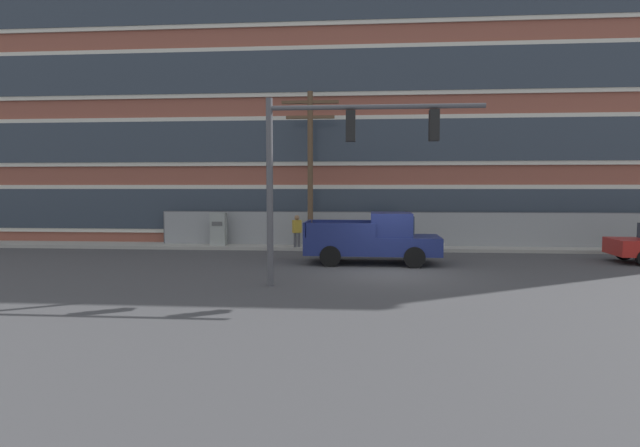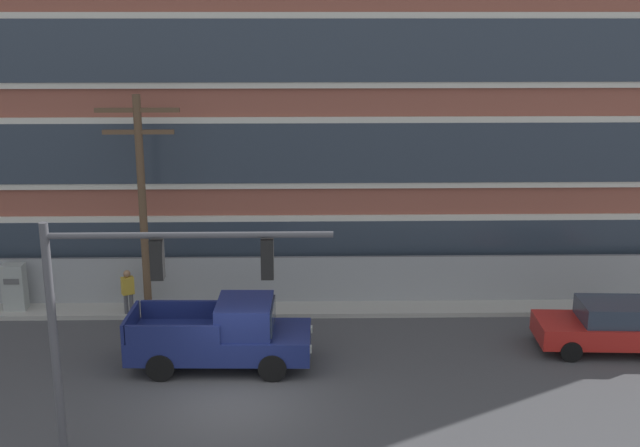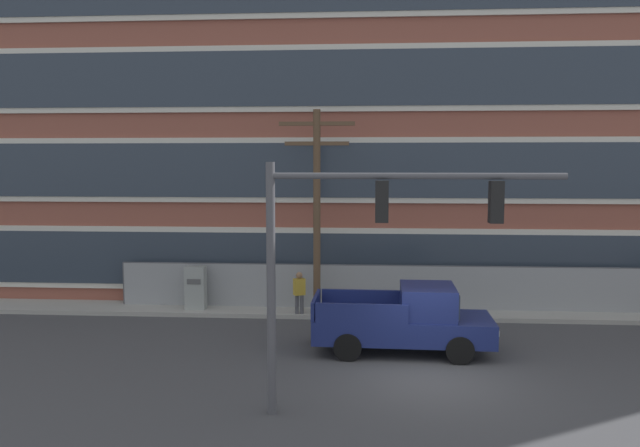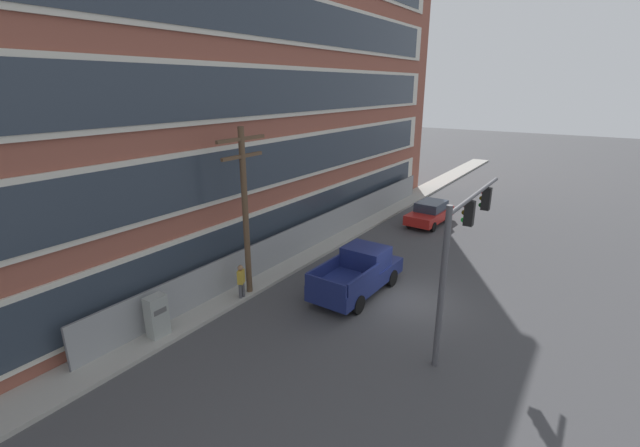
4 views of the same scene
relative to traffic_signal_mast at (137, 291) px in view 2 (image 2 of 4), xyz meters
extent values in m
plane|color=#424244|center=(1.86, 2.42, -4.07)|extent=(160.00, 160.00, 0.00)
cube|color=#9E9B93|center=(1.86, 9.40, -3.99)|extent=(80.00, 1.89, 0.16)
cube|color=brown|center=(-1.40, 16.32, 4.55)|extent=(48.44, 11.94, 17.23)
cube|color=beige|center=(-1.40, 10.29, -2.17)|extent=(44.56, 0.10, 2.48)
cube|color=#2D3844|center=(-1.40, 10.23, -2.17)|extent=(42.62, 0.06, 2.07)
cube|color=beige|center=(-1.40, 10.29, 1.27)|extent=(44.56, 0.10, 2.48)
cube|color=#2D3844|center=(-1.40, 10.23, 1.27)|extent=(42.62, 0.06, 2.07)
cube|color=beige|center=(-1.40, 10.29, 4.72)|extent=(44.56, 0.10, 2.48)
cube|color=#2D3844|center=(-1.40, 10.23, 4.72)|extent=(42.62, 0.06, 2.07)
cube|color=gray|center=(5.36, 9.70, -3.17)|extent=(29.03, 0.04, 1.79)
cylinder|color=#4C4C51|center=(5.36, 9.70, -2.27)|extent=(29.03, 0.05, 0.05)
cylinder|color=#4C4C51|center=(-1.93, 0.00, -1.24)|extent=(0.20, 0.20, 5.65)
cylinder|color=#4C4C51|center=(1.21, 0.00, 1.28)|extent=(6.29, 0.14, 0.14)
cube|color=black|center=(0.49, 0.00, 0.73)|extent=(0.28, 0.32, 0.90)
cylinder|color=#4B0807|center=(0.49, 0.18, 1.01)|extent=(0.04, 0.18, 0.18)
cylinder|color=#503E08|center=(0.49, 0.18, 0.73)|extent=(0.04, 0.18, 0.18)
cylinder|color=green|center=(0.49, 0.18, 0.45)|extent=(0.04, 0.18, 0.18)
cube|color=black|center=(2.91, 0.00, 0.73)|extent=(0.28, 0.32, 0.90)
cylinder|color=red|center=(2.91, 0.18, 1.01)|extent=(0.04, 0.18, 0.18)
cylinder|color=#503E08|center=(2.91, 0.18, 0.73)|extent=(0.04, 0.18, 0.18)
cylinder|color=#0A4011|center=(2.91, 0.18, 0.45)|extent=(0.04, 0.18, 0.18)
cube|color=navy|center=(1.26, 4.80, -3.32)|extent=(5.29, 2.21, 0.70)
cube|color=navy|center=(2.00, 4.78, -2.51)|extent=(1.62, 1.95, 0.92)
cube|color=#283342|center=(2.80, 4.76, -2.51)|extent=(0.10, 1.71, 0.69)
cube|color=navy|center=(0.11, 5.81, -2.69)|extent=(2.62, 0.19, 0.56)
cube|color=navy|center=(0.06, 3.85, -2.69)|extent=(2.62, 0.19, 0.56)
cube|color=navy|center=(-1.32, 4.87, -2.69)|extent=(0.15, 2.00, 0.56)
cylinder|color=black|center=(2.86, 5.72, -3.67)|extent=(0.81, 0.28, 0.80)
cylinder|color=black|center=(2.81, 3.80, -3.67)|extent=(0.81, 0.28, 0.80)
cylinder|color=black|center=(-0.28, 5.80, -3.67)|extent=(0.81, 0.28, 0.80)
cylinder|color=black|center=(-0.33, 3.88, -3.67)|extent=(0.81, 0.28, 0.80)
cube|color=white|center=(3.92, 5.46, -3.21)|extent=(0.07, 0.24, 0.16)
cube|color=white|center=(3.89, 4.01, -3.21)|extent=(0.07, 0.24, 0.16)
cube|color=#AD1E19|center=(13.01, 5.68, -3.43)|extent=(4.47, 2.05, 0.64)
cube|color=#283342|center=(13.18, 5.67, -2.81)|extent=(2.27, 1.72, 0.60)
cylinder|color=black|center=(11.61, 4.89, -3.75)|extent=(0.65, 0.23, 0.64)
cylinder|color=black|center=(11.69, 6.60, -3.75)|extent=(0.65, 0.23, 0.64)
cylinder|color=brown|center=(-1.58, 8.80, -0.31)|extent=(0.26, 0.26, 7.51)
cube|color=brown|center=(-1.58, 8.80, 2.94)|extent=(2.70, 0.14, 0.14)
cube|color=brown|center=(-1.58, 8.80, 2.24)|extent=(2.29, 0.14, 0.14)
cube|color=#939993|center=(-6.16, 9.14, -3.18)|extent=(0.74, 0.49, 1.77)
cube|color=#515151|center=(-6.16, 8.89, -2.83)|extent=(0.52, 0.02, 0.20)
cylinder|color=#4C4C51|center=(-2.30, 8.67, -3.64)|extent=(0.14, 0.14, 0.85)
cylinder|color=#4C4C51|center=(-2.12, 8.67, -3.64)|extent=(0.14, 0.14, 0.85)
cube|color=#B7932D|center=(-2.21, 8.67, -2.92)|extent=(0.47, 0.39, 0.60)
sphere|color=#8C6647|center=(-2.21, 8.67, -2.50)|extent=(0.24, 0.24, 0.24)
camera|label=1|loc=(0.77, -14.85, -1.09)|focal=28.00mm
camera|label=2|loc=(3.72, -16.87, 6.04)|focal=45.00mm
camera|label=3|loc=(0.10, -13.45, 1.56)|focal=35.00mm
camera|label=4|loc=(-14.42, -3.64, 5.00)|focal=24.00mm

